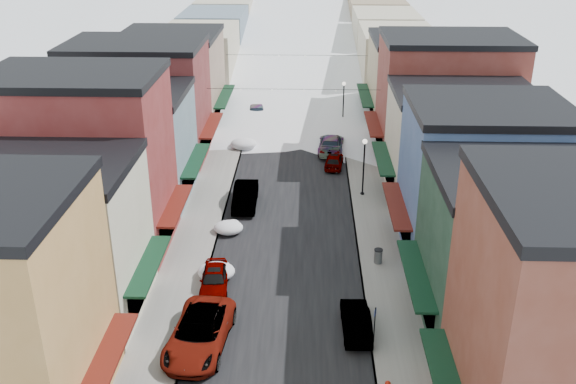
# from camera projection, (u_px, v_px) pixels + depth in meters

# --- Properties ---
(road) EXTENTS (10.00, 160.00, 0.01)m
(road) POSITION_uv_depth(u_px,v_px,m) (297.00, 96.00, 81.21)
(road) COLOR black
(road) RESTS_ON ground
(sidewalk_left) EXTENTS (3.20, 160.00, 0.15)m
(sidewalk_left) POSITION_uv_depth(u_px,v_px,m) (245.00, 95.00, 81.38)
(sidewalk_left) COLOR gray
(sidewalk_left) RESTS_ON ground
(sidewalk_right) EXTENTS (3.20, 160.00, 0.15)m
(sidewalk_right) POSITION_uv_depth(u_px,v_px,m) (349.00, 95.00, 80.98)
(sidewalk_right) COLOR gray
(sidewalk_right) RESTS_ON ground
(curb_left) EXTENTS (0.10, 160.00, 0.15)m
(curb_left) POSITION_uv_depth(u_px,v_px,m) (257.00, 95.00, 81.33)
(curb_left) COLOR slate
(curb_left) RESTS_ON ground
(curb_right) EXTENTS (0.10, 160.00, 0.15)m
(curb_right) POSITION_uv_depth(u_px,v_px,m) (337.00, 95.00, 81.03)
(curb_right) COLOR slate
(curb_right) RESTS_ON ground
(bldg_l_cream) EXTENTS (11.30, 8.20, 9.50)m
(bldg_l_cream) POSITION_uv_depth(u_px,v_px,m) (49.00, 239.00, 36.35)
(bldg_l_cream) COLOR beige
(bldg_l_cream) RESTS_ON ground
(bldg_l_brick_near) EXTENTS (12.30, 8.20, 12.50)m
(bldg_l_brick_near) POSITION_uv_depth(u_px,v_px,m) (82.00, 163.00, 43.04)
(bldg_l_brick_near) COLOR maroon
(bldg_l_brick_near) RESTS_ON ground
(bldg_l_grayblue) EXTENTS (11.30, 9.20, 9.00)m
(bldg_l_grayblue) POSITION_uv_depth(u_px,v_px,m) (126.00, 144.00, 51.49)
(bldg_l_grayblue) COLOR gray
(bldg_l_grayblue) RESTS_ON ground
(bldg_l_brick_far) EXTENTS (13.30, 9.20, 11.00)m
(bldg_l_brick_far) POSITION_uv_depth(u_px,v_px,m) (140.00, 101.00, 59.32)
(bldg_l_brick_far) COLOR maroon
(bldg_l_brick_far) RESTS_ON ground
(bldg_l_tan) EXTENTS (11.30, 11.20, 10.00)m
(bldg_l_tan) POSITION_uv_depth(u_px,v_px,m) (172.00, 79.00, 68.61)
(bldg_l_tan) COLOR #957761
(bldg_l_tan) RESTS_ON ground
(bldg_r_green) EXTENTS (11.30, 9.20, 9.50)m
(bldg_r_green) POSITION_uv_depth(u_px,v_px,m) (521.00, 251.00, 35.11)
(bldg_r_green) COLOR #1A3827
(bldg_r_green) RESTS_ON ground
(bldg_r_blue) EXTENTS (11.30, 9.20, 10.50)m
(bldg_r_blue) POSITION_uv_depth(u_px,v_px,m) (482.00, 179.00, 43.11)
(bldg_r_blue) COLOR #3D578B
(bldg_r_blue) RESTS_ON ground
(bldg_r_cream) EXTENTS (12.30, 9.20, 9.00)m
(bldg_r_cream) POSITION_uv_depth(u_px,v_px,m) (460.00, 144.00, 51.60)
(bldg_r_cream) COLOR beige
(bldg_r_cream) RESTS_ON ground
(bldg_r_brick_far) EXTENTS (13.30, 9.20, 11.50)m
(bldg_r_brick_far) POSITION_uv_depth(u_px,v_px,m) (446.00, 98.00, 59.28)
(bldg_r_brick_far) COLOR maroon
(bldg_r_brick_far) RESTS_ON ground
(bldg_r_tan) EXTENTS (11.30, 11.20, 9.50)m
(bldg_r_tan) POSITION_uv_depth(u_px,v_px,m) (418.00, 81.00, 68.84)
(bldg_r_tan) COLOR tan
(bldg_r_tan) RESTS_ON ground
(distant_blocks) EXTENTS (34.00, 55.00, 8.00)m
(distant_blocks) POSITION_uv_depth(u_px,v_px,m) (300.00, 31.00, 100.54)
(distant_blocks) COLOR gray
(distant_blocks) RESTS_ON ground
(overhead_cables) EXTENTS (16.40, 15.04, 0.04)m
(overhead_cables) POSITION_uv_depth(u_px,v_px,m) (295.00, 70.00, 67.27)
(overhead_cables) COLOR black
(overhead_cables) RESTS_ON ground
(car_white_suv) EXTENTS (3.57, 6.71, 1.79)m
(car_white_suv) POSITION_uv_depth(u_px,v_px,m) (199.00, 333.00, 34.73)
(car_white_suv) COLOR silver
(car_white_suv) RESTS_ON ground
(car_silver_sedan) EXTENTS (2.04, 4.43, 1.47)m
(car_silver_sedan) POSITION_uv_depth(u_px,v_px,m) (214.00, 279.00, 40.05)
(car_silver_sedan) COLOR #9FA1A7
(car_silver_sedan) RESTS_ON ground
(car_dark_hatch) EXTENTS (1.89, 5.23, 1.72)m
(car_dark_hatch) POSITION_uv_depth(u_px,v_px,m) (245.00, 196.00, 51.17)
(car_dark_hatch) COLOR black
(car_dark_hatch) RESTS_ON ground
(car_silver_wagon) EXTENTS (2.82, 5.89, 1.65)m
(car_silver_wagon) POSITION_uv_depth(u_px,v_px,m) (257.00, 114.00, 71.34)
(car_silver_wagon) COLOR #A5A8AD
(car_silver_wagon) RESTS_ON ground
(car_green_sedan) EXTENTS (1.65, 4.40, 1.44)m
(car_green_sedan) POSITION_uv_depth(u_px,v_px,m) (356.00, 320.00, 36.08)
(car_green_sedan) COLOR black
(car_green_sedan) RESTS_ON ground
(car_gray_suv) EXTENTS (2.01, 4.08, 1.34)m
(car_gray_suv) POSITION_uv_depth(u_px,v_px,m) (334.00, 160.00, 58.81)
(car_gray_suv) COLOR #989AA1
(car_gray_suv) RESTS_ON ground
(car_black_sedan) EXTENTS (2.83, 5.99, 1.69)m
(car_black_sedan) POSITION_uv_depth(u_px,v_px,m) (331.00, 144.00, 62.38)
(car_black_sedan) COLOR black
(car_black_sedan) RESTS_ON ground
(car_lane_silver) EXTENTS (2.15, 4.92, 1.65)m
(car_lane_silver) POSITION_uv_depth(u_px,v_px,m) (287.00, 106.00, 74.06)
(car_lane_silver) COLOR gray
(car_lane_silver) RESTS_ON ground
(car_lane_white) EXTENTS (2.59, 5.52, 1.53)m
(car_lane_white) POSITION_uv_depth(u_px,v_px,m) (307.00, 68.00, 91.56)
(car_lane_white) COLOR #B9B9BB
(car_lane_white) RESTS_ON ground
(parking_sign) EXTENTS (0.14, 0.29, 2.24)m
(parking_sign) POSITION_uv_depth(u_px,v_px,m) (375.00, 322.00, 34.71)
(parking_sign) COLOR black
(parking_sign) RESTS_ON sidewalk_right
(trash_can) EXTENTS (0.59, 0.59, 1.00)m
(trash_can) POSITION_uv_depth(u_px,v_px,m) (378.00, 256.00, 42.83)
(trash_can) COLOR slate
(trash_can) RESTS_ON sidewalk_right
(streetlamp_near) EXTENTS (0.40, 0.40, 4.83)m
(streetlamp_near) POSITION_uv_depth(u_px,v_px,m) (364.00, 160.00, 51.96)
(streetlamp_near) COLOR black
(streetlamp_near) RESTS_ON sidewalk_right
(streetlamp_far) EXTENTS (0.40, 0.40, 4.85)m
(streetlamp_far) POSITION_uv_depth(u_px,v_px,m) (344.00, 98.00, 68.46)
(streetlamp_far) COLOR black
(streetlamp_far) RESTS_ON sidewalk_right
(snow_pile_near) EXTENTS (2.42, 2.69, 1.02)m
(snow_pile_near) POSITION_uv_depth(u_px,v_px,m) (217.00, 271.00, 41.40)
(snow_pile_near) COLOR white
(snow_pile_near) RESTS_ON ground
(snow_pile_mid) EXTENTS (2.15, 2.52, 0.91)m
(snow_pile_mid) POSITION_uv_depth(u_px,v_px,m) (229.00, 227.00, 47.12)
(snow_pile_mid) COLOR white
(snow_pile_mid) RESTS_ON ground
(snow_pile_far) EXTENTS (2.58, 2.79, 1.09)m
(snow_pile_far) POSITION_uv_depth(u_px,v_px,m) (244.00, 144.00, 63.33)
(snow_pile_far) COLOR white
(snow_pile_far) RESTS_ON ground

